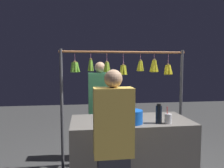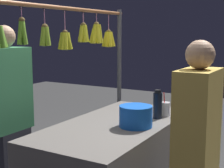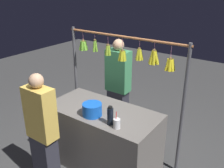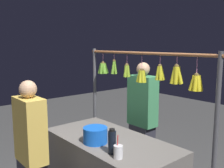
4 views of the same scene
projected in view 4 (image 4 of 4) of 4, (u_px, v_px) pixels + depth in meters
The scene contains 6 objects.
display_rack at pixel (143, 92), 2.94m from camera, with size 1.87×0.14×1.80m.
water_bottle at pixel (112, 142), 2.34m from camera, with size 0.07×0.07×0.24m.
blue_bucket at pixel (95, 135), 2.61m from camera, with size 0.25×0.25×0.16m, color blue.
drink_cup at pixel (118, 152), 2.25m from camera, with size 0.08×0.08×0.20m.
vendor_person at pixel (142, 123), 3.51m from camera, with size 0.39×0.21×1.62m.
customer_person at pixel (31, 158), 2.52m from camera, with size 0.36×0.20×1.52m.
Camera 4 is at (-1.99, 1.67, 1.86)m, focal length 41.44 mm.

